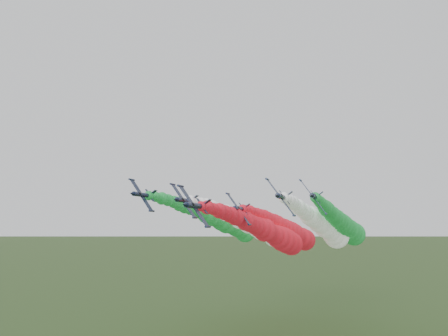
{
  "coord_description": "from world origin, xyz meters",
  "views": [
    {
      "loc": [
        18.61,
        -78.24,
        31.41
      ],
      "look_at": [
        -6.72,
        6.06,
        42.44
      ],
      "focal_mm": 35.0,
      "sensor_mm": 36.0,
      "label": 1
    }
  ],
  "objects_px": {
    "jet_lead": "(272,234)",
    "jet_inner_right": "(324,227)",
    "jet_outer_left": "(223,222)",
    "jet_outer_right": "(344,225)",
    "jet_trail": "(290,231)",
    "jet_inner_left": "(254,226)"
  },
  "relations": [
    {
      "from": "jet_outer_right",
      "to": "jet_trail",
      "type": "distance_m",
      "value": 17.13
    },
    {
      "from": "jet_lead",
      "to": "jet_inner_left",
      "type": "height_order",
      "value": "jet_inner_left"
    },
    {
      "from": "jet_trail",
      "to": "jet_inner_left",
      "type": "bearing_deg",
      "value": -126.67
    },
    {
      "from": "jet_outer_left",
      "to": "jet_trail",
      "type": "xyz_separation_m",
      "value": [
        19.61,
        9.55,
        -3.09
      ]
    },
    {
      "from": "jet_lead",
      "to": "jet_trail",
      "type": "height_order",
      "value": "jet_trail"
    },
    {
      "from": "jet_inner_right",
      "to": "jet_trail",
      "type": "xyz_separation_m",
      "value": [
        -11.57,
        11.69,
        -1.6
      ]
    },
    {
      "from": "jet_inner_left",
      "to": "jet_inner_right",
      "type": "relative_size",
      "value": 0.99
    },
    {
      "from": "jet_outer_right",
      "to": "jet_trail",
      "type": "height_order",
      "value": "jet_outer_right"
    },
    {
      "from": "jet_trail",
      "to": "jet_outer_left",
      "type": "bearing_deg",
      "value": -154.02
    },
    {
      "from": "jet_lead",
      "to": "jet_outer_left",
      "type": "relative_size",
      "value": 1.0
    },
    {
      "from": "jet_lead",
      "to": "jet_trail",
      "type": "relative_size",
      "value": 1.0
    },
    {
      "from": "jet_lead",
      "to": "jet_inner_right",
      "type": "xyz_separation_m",
      "value": [
        12.74,
        12.8,
        1.9
      ]
    },
    {
      "from": "jet_lead",
      "to": "jet_outer_right",
      "type": "bearing_deg",
      "value": 50.92
    },
    {
      "from": "jet_outer_right",
      "to": "jet_trail",
      "type": "relative_size",
      "value": 1.0
    },
    {
      "from": "jet_lead",
      "to": "jet_inner_right",
      "type": "distance_m",
      "value": 18.16
    },
    {
      "from": "jet_inner_right",
      "to": "jet_outer_left",
      "type": "xyz_separation_m",
      "value": [
        -31.18,
        2.13,
        1.49
      ]
    },
    {
      "from": "jet_lead",
      "to": "jet_inner_left",
      "type": "relative_size",
      "value": 1.0
    },
    {
      "from": "jet_inner_left",
      "to": "jet_trail",
      "type": "distance_m",
      "value": 15.11
    },
    {
      "from": "jet_lead",
      "to": "jet_trail",
      "type": "xyz_separation_m",
      "value": [
        1.17,
        24.49,
        0.3
      ]
    },
    {
      "from": "jet_lead",
      "to": "jet_outer_right",
      "type": "distance_m",
      "value": 28.68
    },
    {
      "from": "jet_outer_left",
      "to": "jet_outer_right",
      "type": "height_order",
      "value": "jet_outer_left"
    },
    {
      "from": "jet_outer_left",
      "to": "jet_outer_right",
      "type": "bearing_deg",
      "value": 11.26
    }
  ]
}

